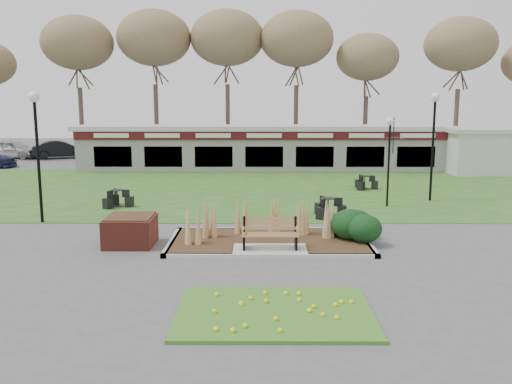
{
  "coord_description": "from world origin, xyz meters",
  "views": [
    {
      "loc": [
        -0.34,
        -15.63,
        4.54
      ],
      "look_at": [
        -0.43,
        2.0,
        1.54
      ],
      "focal_mm": 38.0,
      "sensor_mm": 36.0,
      "label": 1
    }
  ],
  "objects_px": {
    "lamp_post_mid_right": "(434,123)",
    "bistro_set_a": "(117,201)",
    "bistro_set_c": "(328,210)",
    "patio_umbrella": "(393,149)",
    "lamp_post_far_right": "(389,142)",
    "car_black": "(61,149)",
    "car_silver": "(14,149)",
    "park_bench": "(270,233)",
    "food_pavilion": "(264,147)",
    "lamp_post_near_left": "(36,128)",
    "bistro_set_b": "(365,185)",
    "service_hut": "(481,151)",
    "brick_planter": "(130,230)"
  },
  "relations": [
    {
      "from": "lamp_post_far_right",
      "to": "bistro_set_a",
      "type": "xyz_separation_m",
      "value": [
        -11.62,
        -0.15,
        -2.52
      ]
    },
    {
      "from": "park_bench",
      "to": "service_hut",
      "type": "relative_size",
      "value": 0.39
    },
    {
      "from": "park_bench",
      "to": "food_pavilion",
      "type": "bearing_deg",
      "value": 90.0
    },
    {
      "from": "bistro_set_a",
      "to": "car_silver",
      "type": "bearing_deg",
      "value": 123.81
    },
    {
      "from": "bistro_set_a",
      "to": "bistro_set_b",
      "type": "height_order",
      "value": "bistro_set_a"
    },
    {
      "from": "park_bench",
      "to": "bistro_set_c",
      "type": "bearing_deg",
      "value": 64.27
    },
    {
      "from": "service_hut",
      "to": "car_black",
      "type": "relative_size",
      "value": 1.04
    },
    {
      "from": "car_black",
      "to": "bistro_set_b",
      "type": "bearing_deg",
      "value": -147.32
    },
    {
      "from": "lamp_post_mid_right",
      "to": "bistro_set_b",
      "type": "distance_m",
      "value": 5.17
    },
    {
      "from": "park_bench",
      "to": "car_black",
      "type": "xyz_separation_m",
      "value": [
        -15.98,
        26.75,
        0.11
      ]
    },
    {
      "from": "service_hut",
      "to": "bistro_set_c",
      "type": "xyz_separation_m",
      "value": [
        -11.13,
        -12.83,
        -1.18
      ]
    },
    {
      "from": "car_black",
      "to": "bistro_set_a",
      "type": "bearing_deg",
      "value": -176.0
    },
    {
      "from": "bistro_set_a",
      "to": "patio_umbrella",
      "type": "height_order",
      "value": "patio_umbrella"
    },
    {
      "from": "bistro_set_a",
      "to": "lamp_post_far_right",
      "type": "bearing_deg",
      "value": 0.74
    },
    {
      "from": "lamp_post_near_left",
      "to": "car_black",
      "type": "xyz_separation_m",
      "value": [
        -7.51,
        22.84,
        -2.84
      ]
    },
    {
      "from": "lamp_post_far_right",
      "to": "bistro_set_a",
      "type": "height_order",
      "value": "lamp_post_far_right"
    },
    {
      "from": "patio_umbrella",
      "to": "car_black",
      "type": "bearing_deg",
      "value": 159.43
    },
    {
      "from": "service_hut",
      "to": "patio_umbrella",
      "type": "distance_m",
      "value": 5.5
    },
    {
      "from": "bistro_set_a",
      "to": "bistro_set_c",
      "type": "xyz_separation_m",
      "value": [
        8.79,
        -2.01,
        0.01
      ]
    },
    {
      "from": "bistro_set_a",
      "to": "car_silver",
      "type": "height_order",
      "value": "car_silver"
    },
    {
      "from": "patio_umbrella",
      "to": "bistro_set_a",
      "type": "bearing_deg",
      "value": -143.11
    },
    {
      "from": "bistro_set_b",
      "to": "patio_umbrella",
      "type": "xyz_separation_m",
      "value": [
        2.88,
        6.09,
        1.27
      ]
    },
    {
      "from": "bistro_set_c",
      "to": "lamp_post_mid_right",
      "type": "bearing_deg",
      "value": 34.68
    },
    {
      "from": "service_hut",
      "to": "bistro_set_a",
      "type": "distance_m",
      "value": 22.7
    },
    {
      "from": "car_silver",
      "to": "lamp_post_mid_right",
      "type": "bearing_deg",
      "value": -109.15
    },
    {
      "from": "park_bench",
      "to": "service_hut",
      "type": "xyz_separation_m",
      "value": [
        13.5,
        17.75,
        0.86
      ]
    },
    {
      "from": "park_bench",
      "to": "food_pavilion",
      "type": "xyz_separation_m",
      "value": [
        0.0,
        19.71,
        0.89
      ]
    },
    {
      "from": "lamp_post_near_left",
      "to": "bistro_set_a",
      "type": "relative_size",
      "value": 3.56
    },
    {
      "from": "bistro_set_b",
      "to": "bistro_set_c",
      "type": "distance_m",
      "value": 7.28
    },
    {
      "from": "car_silver",
      "to": "brick_planter",
      "type": "bearing_deg",
      "value": -134.74
    },
    {
      "from": "car_black",
      "to": "bistro_set_c",
      "type": "bearing_deg",
      "value": -161.7
    },
    {
      "from": "brick_planter",
      "to": "bistro_set_a",
      "type": "relative_size",
      "value": 1.1
    },
    {
      "from": "food_pavilion",
      "to": "car_black",
      "type": "bearing_deg",
      "value": 156.23
    },
    {
      "from": "patio_umbrella",
      "to": "car_silver",
      "type": "height_order",
      "value": "patio_umbrella"
    },
    {
      "from": "lamp_post_near_left",
      "to": "service_hut",
      "type": "bearing_deg",
      "value": 32.22
    },
    {
      "from": "lamp_post_near_left",
      "to": "car_black",
      "type": "bearing_deg",
      "value": 108.21
    },
    {
      "from": "lamp_post_far_right",
      "to": "brick_planter",
      "type": "bearing_deg",
      "value": -146.61
    },
    {
      "from": "brick_planter",
      "to": "lamp_post_far_right",
      "type": "bearing_deg",
      "value": 33.39
    },
    {
      "from": "food_pavilion",
      "to": "bistro_set_c",
      "type": "height_order",
      "value": "food_pavilion"
    },
    {
      "from": "lamp_post_mid_right",
      "to": "bistro_set_c",
      "type": "xyz_separation_m",
      "value": [
        -5.11,
        -3.54,
        -3.27
      ]
    },
    {
      "from": "park_bench",
      "to": "lamp_post_mid_right",
      "type": "xyz_separation_m",
      "value": [
        7.48,
        8.46,
        2.95
      ]
    },
    {
      "from": "lamp_post_far_right",
      "to": "car_black",
      "type": "height_order",
      "value": "lamp_post_far_right"
    },
    {
      "from": "service_hut",
      "to": "lamp_post_near_left",
      "type": "xyz_separation_m",
      "value": [
        -21.96,
        -13.84,
        2.09
      ]
    },
    {
      "from": "lamp_post_mid_right",
      "to": "bistro_set_b",
      "type": "height_order",
      "value": "lamp_post_mid_right"
    },
    {
      "from": "bistro_set_b",
      "to": "bistro_set_c",
      "type": "relative_size",
      "value": 0.91
    },
    {
      "from": "service_hut",
      "to": "lamp_post_far_right",
      "type": "height_order",
      "value": "lamp_post_far_right"
    },
    {
      "from": "lamp_post_mid_right",
      "to": "bistro_set_a",
      "type": "bearing_deg",
      "value": -173.72
    },
    {
      "from": "lamp_post_near_left",
      "to": "bistro_set_a",
      "type": "xyz_separation_m",
      "value": [
        2.05,
        3.02,
        -3.28
      ]
    },
    {
      "from": "patio_umbrella",
      "to": "car_silver",
      "type": "bearing_deg",
      "value": 162.0
    },
    {
      "from": "lamp_post_mid_right",
      "to": "patio_umbrella",
      "type": "height_order",
      "value": "lamp_post_mid_right"
    }
  ]
}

